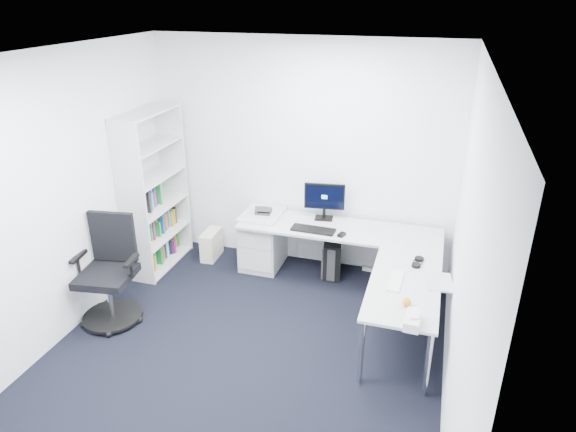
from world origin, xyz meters
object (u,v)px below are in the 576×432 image
(l_desk, at_px, (332,267))
(bookshelf, at_px, (154,192))
(laptop, at_px, (441,272))
(task_chair, at_px, (106,273))
(monitor, at_px, (324,201))

(l_desk, height_order, bookshelf, bookshelf)
(l_desk, distance_m, laptop, 1.35)
(bookshelf, height_order, task_chair, bookshelf)
(bookshelf, relative_size, laptop, 5.60)
(monitor, xyz_separation_m, laptop, (1.35, -1.09, -0.10))
(bookshelf, height_order, monitor, bookshelf)
(laptop, bearing_deg, bookshelf, 161.77)
(l_desk, bearing_deg, bookshelf, 178.68)
(l_desk, height_order, task_chair, task_chair)
(bookshelf, bearing_deg, laptop, -10.76)
(laptop, bearing_deg, monitor, 133.63)
(task_chair, bearing_deg, monitor, 34.03)
(bookshelf, height_order, laptop, bookshelf)
(l_desk, relative_size, task_chair, 2.06)
(bookshelf, xyz_separation_m, laptop, (3.30, -0.63, -0.17))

